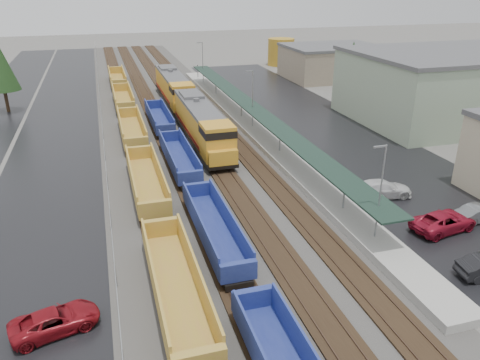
{
  "coord_description": "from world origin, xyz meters",
  "views": [
    {
      "loc": [
        -9.0,
        -6.56,
        18.55
      ],
      "look_at": [
        1.95,
        30.29,
        2.0
      ],
      "focal_mm": 35.0,
      "sensor_mm": 36.0,
      "label": 1
    }
  ],
  "objects_px": {
    "locomotive_lead": "(202,124)",
    "parked_car_east_c": "(382,189)",
    "well_string_yellow": "(146,181)",
    "well_string_blue": "(214,228)",
    "parked_car_west_c": "(55,321)",
    "storage_tank": "(281,52)",
    "parked_car_east_b": "(444,222)",
    "locomotive_trail": "(174,88)"
  },
  "relations": [
    {
      "from": "locomotive_lead",
      "to": "parked_car_east_c",
      "type": "bearing_deg",
      "value": -56.42
    },
    {
      "from": "locomotive_lead",
      "to": "locomotive_trail",
      "type": "bearing_deg",
      "value": 90.0
    },
    {
      "from": "well_string_yellow",
      "to": "parked_car_east_c",
      "type": "xyz_separation_m",
      "value": [
        20.69,
        -7.03,
        -0.41
      ]
    },
    {
      "from": "locomotive_lead",
      "to": "storage_tank",
      "type": "height_order",
      "value": "storage_tank"
    },
    {
      "from": "well_string_blue",
      "to": "parked_car_east_c",
      "type": "xyz_separation_m",
      "value": [
        16.69,
        3.36,
        -0.32
      ]
    },
    {
      "from": "well_string_yellow",
      "to": "parked_car_east_b",
      "type": "distance_m",
      "value": 26.01
    },
    {
      "from": "well_string_blue",
      "to": "storage_tank",
      "type": "bearing_deg",
      "value": 65.32
    },
    {
      "from": "well_string_yellow",
      "to": "parked_car_west_c",
      "type": "xyz_separation_m",
      "value": [
        -7.04,
        -17.51,
        -0.52
      ]
    },
    {
      "from": "locomotive_lead",
      "to": "parked_car_west_c",
      "type": "height_order",
      "value": "locomotive_lead"
    },
    {
      "from": "well_string_blue",
      "to": "parked_car_east_b",
      "type": "bearing_deg",
      "value": -11.16
    },
    {
      "from": "well_string_blue",
      "to": "parked_car_east_c",
      "type": "height_order",
      "value": "well_string_blue"
    },
    {
      "from": "storage_tank",
      "to": "parked_car_west_c",
      "type": "bearing_deg",
      "value": -119.07
    },
    {
      "from": "locomotive_trail",
      "to": "storage_tank",
      "type": "height_order",
      "value": "storage_tank"
    },
    {
      "from": "well_string_yellow",
      "to": "parked_car_east_c",
      "type": "relative_size",
      "value": 21.2
    },
    {
      "from": "well_string_yellow",
      "to": "storage_tank",
      "type": "bearing_deg",
      "value": 59.1
    },
    {
      "from": "storage_tank",
      "to": "well_string_yellow",
      "type": "bearing_deg",
      "value": -120.9
    },
    {
      "from": "parked_car_west_c",
      "to": "well_string_blue",
      "type": "bearing_deg",
      "value": -72.05
    },
    {
      "from": "parked_car_west_c",
      "to": "parked_car_east_c",
      "type": "distance_m",
      "value": 29.64
    },
    {
      "from": "locomotive_lead",
      "to": "parked_car_east_c",
      "type": "distance_m",
      "value": 23.01
    },
    {
      "from": "well_string_blue",
      "to": "parked_car_east_c",
      "type": "relative_size",
      "value": 14.08
    },
    {
      "from": "well_string_blue",
      "to": "storage_tank",
      "type": "distance_m",
      "value": 80.94
    },
    {
      "from": "storage_tank",
      "to": "parked_car_east_b",
      "type": "bearing_deg",
      "value": -101.61
    },
    {
      "from": "storage_tank",
      "to": "parked_car_west_c",
      "type": "xyz_separation_m",
      "value": [
        -44.83,
        -80.65,
        -2.33
      ]
    },
    {
      "from": "locomotive_trail",
      "to": "storage_tank",
      "type": "bearing_deg",
      "value": 45.26
    },
    {
      "from": "parked_car_east_b",
      "to": "well_string_yellow",
      "type": "bearing_deg",
      "value": 48.38
    },
    {
      "from": "locomotive_lead",
      "to": "well_string_yellow",
      "type": "bearing_deg",
      "value": -123.52
    },
    {
      "from": "locomotive_lead",
      "to": "well_string_yellow",
      "type": "height_order",
      "value": "locomotive_lead"
    },
    {
      "from": "well_string_yellow",
      "to": "parked_car_east_c",
      "type": "bearing_deg",
      "value": -18.78
    },
    {
      "from": "storage_tank",
      "to": "parked_car_east_c",
      "type": "relative_size",
      "value": 1.1
    },
    {
      "from": "well_string_yellow",
      "to": "well_string_blue",
      "type": "bearing_deg",
      "value": -68.95
    },
    {
      "from": "locomotive_lead",
      "to": "well_string_blue",
      "type": "bearing_deg",
      "value": -100.09
    },
    {
      "from": "well_string_yellow",
      "to": "well_string_blue",
      "type": "relative_size",
      "value": 1.51
    },
    {
      "from": "locomotive_lead",
      "to": "parked_car_west_c",
      "type": "relative_size",
      "value": 4.43
    },
    {
      "from": "locomotive_trail",
      "to": "well_string_yellow",
      "type": "bearing_deg",
      "value": -103.6
    },
    {
      "from": "locomotive_lead",
      "to": "well_string_blue",
      "type": "height_order",
      "value": "locomotive_lead"
    },
    {
      "from": "locomotive_lead",
      "to": "parked_car_east_b",
      "type": "relative_size",
      "value": 3.91
    },
    {
      "from": "locomotive_lead",
      "to": "parked_car_east_b",
      "type": "bearing_deg",
      "value": -61.78
    },
    {
      "from": "well_string_blue",
      "to": "parked_car_east_c",
      "type": "distance_m",
      "value": 17.03
    },
    {
      "from": "well_string_yellow",
      "to": "parked_car_east_b",
      "type": "relative_size",
      "value": 20.88
    },
    {
      "from": "well_string_blue",
      "to": "parked_car_west_c",
      "type": "distance_m",
      "value": 13.14
    },
    {
      "from": "well_string_blue",
      "to": "well_string_yellow",
      "type": "bearing_deg",
      "value": 111.05
    },
    {
      "from": "locomotive_lead",
      "to": "storage_tank",
      "type": "relative_size",
      "value": 3.62
    }
  ]
}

